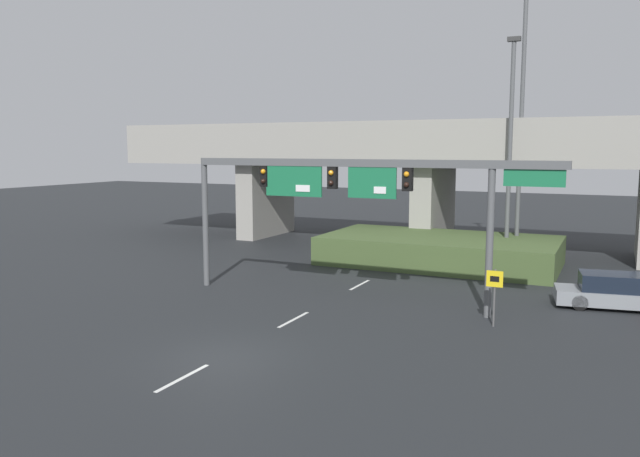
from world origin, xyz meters
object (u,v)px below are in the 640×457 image
Objects in this scene: speed_limit_sign at (494,289)px; highway_light_pole_near at (510,147)px; signal_gantry at (350,186)px; highway_light_pole_far at (522,114)px; parked_sedan_near_right at (615,292)px.

speed_limit_sign is 13.96m from highway_light_pole_near.
signal_gantry is 14.01m from highway_light_pole_far.
speed_limit_sign is at bearing -11.22° from signal_gantry.
highway_light_pole_near is at bearing 116.34° from parked_sedan_near_right.
signal_gantry is 1.01× the size of highway_light_pole_far.
speed_limit_sign is 6.41m from parked_sedan_near_right.
highway_light_pole_far is at bearing 111.31° from parked_sedan_near_right.
speed_limit_sign is (6.30, -1.25, -3.57)m from signal_gantry.
parked_sedan_near_right is (10.31, 3.69, -4.32)m from signal_gantry.
parked_sedan_near_right is at bearing 19.70° from signal_gantry.
speed_limit_sign is at bearing -138.20° from parked_sedan_near_right.
highway_light_pole_near is at bearing -112.40° from highway_light_pole_far.
highway_light_pole_near reaches higher than speed_limit_sign.
signal_gantry is 12.62m from highway_light_pole_near.
signal_gantry is at bearing -169.42° from parked_sedan_near_right.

